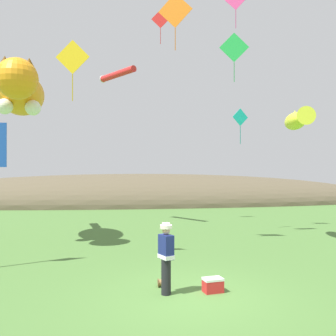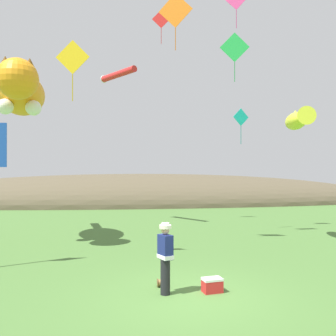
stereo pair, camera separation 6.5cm
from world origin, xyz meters
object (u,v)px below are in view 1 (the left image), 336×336
object	(u,v)px
kite_fish_windsock	(297,120)
kite_diamond_gold	(73,58)
kite_diamond_pink	(236,0)
festival_attendant	(166,256)
picnic_cooler	(213,285)
kite_diamond_orange	(175,11)
kite_tube_streamer	(117,74)
kite_diamond_red	(161,19)
kite_diamond_teal	(240,118)
kite_diamond_green	(234,48)
kite_giant_cat	(20,93)
kite_spool	(161,283)

from	to	relation	value
kite_fish_windsock	kite_diamond_gold	distance (m)	9.45
kite_diamond_gold	kite_diamond_pink	world-z (taller)	kite_diamond_pink
festival_attendant	picnic_cooler	world-z (taller)	festival_attendant
kite_fish_windsock	kite_diamond_gold	world-z (taller)	kite_diamond_gold
kite_fish_windsock	kite_diamond_orange	world-z (taller)	kite_diamond_orange
kite_tube_streamer	kite_diamond_orange	distance (m)	7.02
festival_attendant	kite_diamond_pink	bearing A→B (deg)	62.11
kite_fish_windsock	kite_diamond_red	xyz separation A→B (m)	(-5.18, 6.11, 6.48)
kite_fish_windsock	kite_diamond_teal	size ratio (longest dim) A/B	1.60
kite_diamond_gold	kite_fish_windsock	bearing A→B (deg)	14.17
kite_diamond_green	kite_diamond_orange	world-z (taller)	kite_diamond_orange
kite_diamond_teal	kite_tube_streamer	bearing A→B (deg)	152.40
picnic_cooler	kite_tube_streamer	bearing A→B (deg)	101.86
kite_diamond_gold	kite_diamond_red	bearing A→B (deg)	65.37
kite_diamond_pink	kite_diamond_red	world-z (taller)	kite_diamond_red
kite_giant_cat	kite_fish_windsock	distance (m)	11.75
kite_tube_streamer	kite_diamond_orange	bearing A→B (deg)	-70.22
picnic_cooler	kite_diamond_pink	distance (m)	14.40
festival_attendant	kite_tube_streamer	size ratio (longest dim) A/B	0.64
kite_giant_cat	kite_diamond_red	xyz separation A→B (m)	(6.44, 4.78, 5.36)
kite_giant_cat	kite_diamond_teal	bearing A→B (deg)	9.36
festival_attendant	kite_diamond_green	xyz separation A→B (m)	(4.01, 7.27, 7.72)
festival_attendant	kite_diamond_green	bearing A→B (deg)	61.11
festival_attendant	kite_diamond_pink	xyz separation A→B (m)	(4.45, 8.41, 10.47)
kite_diamond_orange	kite_diamond_red	bearing A→B (deg)	89.14
kite_fish_windsock	kite_diamond_pink	xyz separation A→B (m)	(-1.86, 2.60, 6.20)
festival_attendant	kite_spool	bearing A→B (deg)	96.03
kite_diamond_teal	kite_diamond_orange	bearing A→B (deg)	-138.46
kite_diamond_red	kite_diamond_teal	world-z (taller)	kite_diamond_red
kite_spool	picnic_cooler	world-z (taller)	picnic_cooler
kite_tube_streamer	kite_diamond_green	distance (m)	7.14
kite_spool	kite_diamond_teal	size ratio (longest dim) A/B	0.12
kite_spool	kite_diamond_red	distance (m)	16.24
kite_giant_cat	kite_diamond_pink	bearing A→B (deg)	7.39
kite_diamond_green	kite_diamond_teal	size ratio (longest dim) A/B	1.26
kite_spool	kite_diamond_gold	xyz separation A→B (m)	(-2.65, 2.92, 6.74)
kite_diamond_pink	kite_diamond_red	distance (m)	4.85
kite_tube_streamer	kite_diamond_gold	size ratio (longest dim) A/B	1.36
festival_attendant	kite_diamond_gold	world-z (taller)	kite_diamond_gold
kite_spool	kite_diamond_gold	size ratio (longest dim) A/B	0.11
kite_fish_windsock	kite_diamond_red	bearing A→B (deg)	130.27
kite_giant_cat	kite_diamond_gold	bearing A→B (deg)	-54.31
festival_attendant	kite_giant_cat	world-z (taller)	kite_giant_cat
kite_fish_windsock	kite_tube_streamer	bearing A→B (deg)	140.92
picnic_cooler	kite_diamond_green	size ratio (longest dim) A/B	0.24
picnic_cooler	kite_diamond_pink	bearing A→B (deg)	68.77
picnic_cooler	kite_diamond_gold	world-z (taller)	kite_diamond_gold
kite_diamond_pink	kite_diamond_teal	xyz separation A→B (m)	(0.35, 0.40, -5.72)
kite_spool	kite_giant_cat	world-z (taller)	kite_giant_cat
picnic_cooler	kite_diamond_gold	size ratio (longest dim) A/B	0.26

